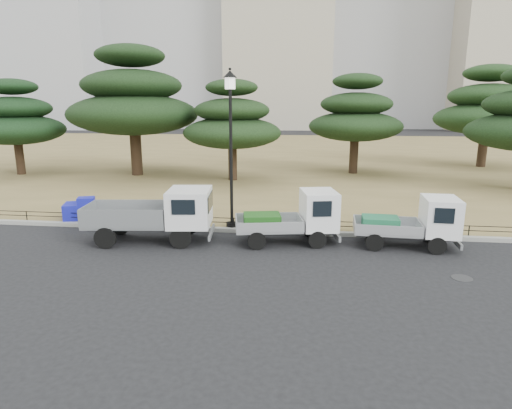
# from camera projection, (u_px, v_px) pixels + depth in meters

# --- Properties ---
(ground) EXTENTS (220.00, 220.00, 0.00)m
(ground) POSITION_uv_depth(u_px,v_px,m) (249.00, 255.00, 14.49)
(ground) COLOR black
(lawn) EXTENTS (120.00, 56.00, 0.15)m
(lawn) POSITION_uv_depth(u_px,v_px,m) (291.00, 154.00, 44.05)
(lawn) COLOR olive
(lawn) RESTS_ON ground
(curb) EXTENTS (120.00, 0.25, 0.16)m
(curb) POSITION_uv_depth(u_px,v_px,m) (258.00, 231.00, 16.98)
(curb) COLOR gray
(curb) RESTS_ON ground
(truck_large) EXTENTS (4.71, 2.31, 1.98)m
(truck_large) POSITION_uv_depth(u_px,v_px,m) (157.00, 213.00, 15.71)
(truck_large) COLOR black
(truck_large) RESTS_ON ground
(truck_kei_front) EXTENTS (3.87, 2.20, 1.93)m
(truck_kei_front) POSITION_uv_depth(u_px,v_px,m) (294.00, 217.00, 15.61)
(truck_kei_front) COLOR black
(truck_kei_front) RESTS_ON ground
(truck_kei_rear) EXTENTS (3.56, 1.67, 1.83)m
(truck_kei_rear) POSITION_uv_depth(u_px,v_px,m) (413.00, 222.00, 15.12)
(truck_kei_rear) COLOR black
(truck_kei_rear) RESTS_ON ground
(street_lamp) EXTENTS (0.54, 0.54, 6.08)m
(street_lamp) POSITION_uv_depth(u_px,v_px,m) (231.00, 124.00, 16.46)
(street_lamp) COLOR black
(street_lamp) RESTS_ON lawn
(pipe_fence) EXTENTS (38.00, 0.04, 0.40)m
(pipe_fence) POSITION_uv_depth(u_px,v_px,m) (258.00, 221.00, 17.05)
(pipe_fence) COLOR black
(pipe_fence) RESTS_ON lawn
(tarp_pile) EXTENTS (1.72, 1.48, 0.96)m
(tarp_pile) POSITION_uv_depth(u_px,v_px,m) (83.00, 210.00, 18.55)
(tarp_pile) COLOR #171BB5
(tarp_pile) RESTS_ON lawn
(manhole) EXTENTS (0.60, 0.60, 0.01)m
(manhole) POSITION_uv_depth(u_px,v_px,m) (462.00, 278.00, 12.54)
(manhole) COLOR #2D2D30
(manhole) RESTS_ON ground
(pine_west_far) EXTENTS (6.55, 6.55, 6.61)m
(pine_west_far) POSITION_uv_depth(u_px,v_px,m) (15.00, 120.00, 29.79)
(pine_west_far) COLOR black
(pine_west_far) RESTS_ON lawn
(pine_west_near) EXTENTS (8.79, 8.79, 8.79)m
(pine_west_near) POSITION_uv_depth(u_px,v_px,m) (133.00, 101.00, 29.24)
(pine_west_near) COLOR black
(pine_west_near) RESTS_ON lawn
(pine_center_left) EXTENTS (6.34, 6.34, 6.44)m
(pine_center_left) POSITION_uv_depth(u_px,v_px,m) (232.00, 123.00, 27.48)
(pine_center_left) COLOR black
(pine_center_left) RESTS_ON lawn
(pine_center_right) EXTENTS (6.60, 6.60, 7.00)m
(pine_center_right) POSITION_uv_depth(u_px,v_px,m) (356.00, 116.00, 30.23)
(pine_center_right) COLOR black
(pine_center_right) RESTS_ON lawn
(pine_east_far) EXTENTS (7.87, 7.87, 7.91)m
(pine_east_far) POSITION_uv_depth(u_px,v_px,m) (487.00, 109.00, 33.44)
(pine_east_far) COLOR black
(pine_east_far) RESTS_ON lawn
(tower_east) EXTENTS (20.00, 18.00, 48.00)m
(tower_east) POSITION_uv_depth(u_px,v_px,m) (510.00, 6.00, 83.48)
(tower_east) COLOR #AAA08C
(tower_east) RESTS_ON ground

